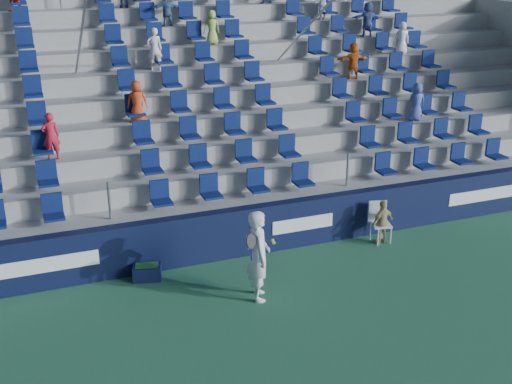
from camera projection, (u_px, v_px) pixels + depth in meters
ground at (297, 320)px, 12.71m from camera, size 70.00×70.00×0.00m
sponsor_wall at (243, 231)px, 15.25m from camera, size 24.00×0.32×1.20m
grandstand at (184, 119)px, 19.14m from camera, size 24.00×8.17×6.63m
tennis_player at (259, 255)px, 13.19m from camera, size 0.72×0.81×1.97m
line_judge_chair at (379, 219)px, 15.98m from camera, size 0.55×0.57×1.04m
line_judge at (383, 222)px, 15.85m from camera, size 0.71×0.42×1.13m
ball_bin at (147, 271)px, 14.23m from camera, size 0.70×0.55×0.35m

